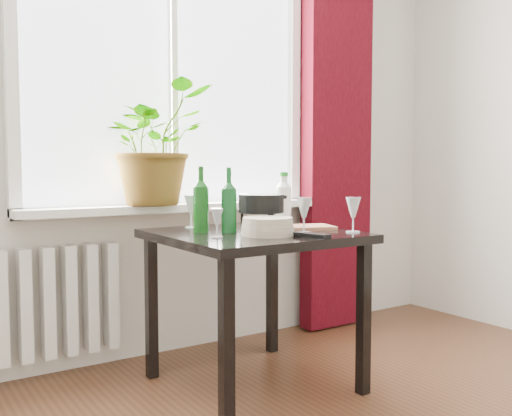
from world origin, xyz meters
TOP-DOWN VIEW (x-y plane):
  - window at (0.00, 2.22)m, footprint 1.72×0.08m
  - windowsill at (0.00, 2.15)m, footprint 1.72×0.20m
  - curtain at (1.12, 2.12)m, footprint 0.50×0.12m
  - radiator at (-0.75, 2.18)m, footprint 0.80×0.10m
  - table at (0.10, 1.55)m, footprint 0.85×0.85m
  - potted_plant at (-0.16, 2.11)m, footprint 0.72×0.67m
  - wine_bottle_left at (-0.11, 1.67)m, footprint 0.08×0.08m
  - wine_bottle_right at (-0.01, 1.59)m, footprint 0.09×0.09m
  - bottle_amber at (0.08, 1.75)m, footprint 0.07×0.07m
  - cleaning_bottle at (0.41, 1.73)m, footprint 0.10×0.10m
  - wineglass_front_right at (0.26, 1.37)m, footprint 0.09×0.09m
  - wineglass_far_right at (0.47, 1.27)m, footprint 0.10×0.10m
  - wineglass_back_center at (0.20, 1.77)m, footprint 0.09×0.09m
  - wineglass_back_left at (-0.07, 1.86)m, footprint 0.09×0.09m
  - wineglass_front_left at (-0.16, 1.43)m, footprint 0.06×0.06m
  - plate_stack at (0.07, 1.39)m, footprint 0.27×0.27m
  - fondue_pot at (0.19, 1.61)m, footprint 0.32×0.30m
  - tv_remote at (0.19, 1.23)m, footprint 0.09×0.18m
  - cutting_board at (0.37, 1.52)m, footprint 0.34×0.27m

SIDE VIEW (x-z plane):
  - radiator at x=-0.75m, z-range 0.10..0.66m
  - table at x=0.10m, z-range 0.28..1.02m
  - cutting_board at x=0.37m, z-range 0.74..0.76m
  - tv_remote at x=0.19m, z-range 0.74..0.76m
  - plate_stack at x=0.07m, z-range 0.74..0.82m
  - wineglass_front_left at x=-0.16m, z-range 0.74..0.87m
  - wineglass_back_left at x=-0.07m, z-range 0.74..0.91m
  - wineglass_front_right at x=0.26m, z-range 0.74..0.91m
  - wineglass_far_right at x=0.47m, z-range 0.74..0.91m
  - windowsill at x=0.00m, z-range 0.80..0.84m
  - fondue_pot at x=0.19m, z-range 0.74..0.91m
  - wineglass_back_center at x=0.20m, z-range 0.74..0.91m
  - bottle_amber at x=0.08m, z-range 0.74..0.98m
  - cleaning_bottle at x=0.41m, z-range 0.74..1.02m
  - wine_bottle_right at x=-0.01m, z-range 0.74..1.04m
  - wine_bottle_left at x=-0.11m, z-range 0.74..1.05m
  - potted_plant at x=-0.16m, z-range 0.84..1.49m
  - curtain at x=1.12m, z-range 0.01..2.58m
  - window at x=0.00m, z-range 0.79..2.41m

